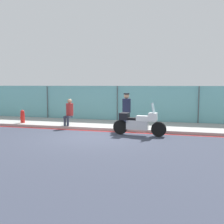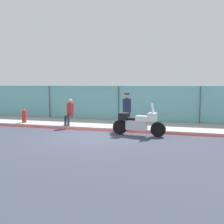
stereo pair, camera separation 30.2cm
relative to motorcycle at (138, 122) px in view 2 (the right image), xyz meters
The scene contains 8 objects.
ground_plane 2.02m from the motorcycle, 157.25° to the right, with size 120.00×120.00×0.00m, color #333847.
sidewalk 2.77m from the motorcycle, 131.10° to the left, with size 32.79×2.86×0.14m.
curb_paint_stripe 1.95m from the motorcycle, 163.37° to the left, with size 32.79×0.18×0.01m.
storefront_fence 4.03m from the motorcycle, 116.64° to the left, with size 31.15×0.17×2.09m.
motorcycle is the anchor object (origin of this frame).
officer_standing 1.78m from the motorcycle, 119.24° to the left, with size 0.41×0.41×1.61m.
person_seated_on_curb 3.86m from the motorcycle, 163.55° to the left, with size 0.36×0.67×1.31m.
fire_hydrant 6.54m from the motorcycle, 169.68° to the left, with size 0.22×0.28×0.69m.
Camera 2 is at (3.84, -10.15, 2.17)m, focal length 42.00 mm.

